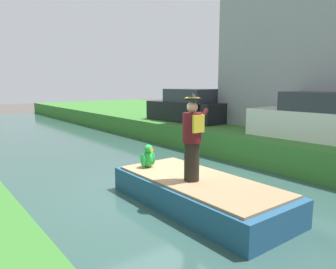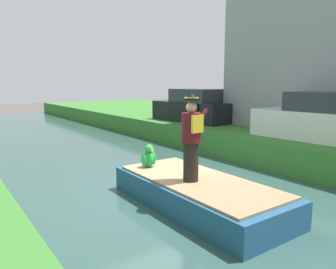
{
  "view_description": "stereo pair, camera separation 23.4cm",
  "coord_description": "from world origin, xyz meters",
  "px_view_note": "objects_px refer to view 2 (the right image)",
  "views": [
    {
      "loc": [
        -4.62,
        -6.22,
        2.76
      ],
      "look_at": [
        -0.25,
        -0.56,
        1.61
      ],
      "focal_mm": 34.55,
      "sensor_mm": 36.0,
      "label": 1
    },
    {
      "loc": [
        -4.44,
        -6.36,
        2.76
      ],
      "look_at": [
        -0.25,
        -0.56,
        1.61
      ],
      "focal_mm": 34.55,
      "sensor_mm": 36.0,
      "label": 2
    }
  ],
  "objects_px": {
    "boat": "(198,193)",
    "parrot_plush": "(149,157)",
    "person_pirate": "(192,138)",
    "parked_car_white": "(321,120)",
    "parked_car_dark": "(193,108)"
  },
  "relations": [
    {
      "from": "parked_car_white",
      "to": "parked_car_dark",
      "type": "relative_size",
      "value": 0.99
    },
    {
      "from": "person_pirate",
      "to": "parked_car_dark",
      "type": "distance_m",
      "value": 8.54
    },
    {
      "from": "person_pirate",
      "to": "parked_car_dark",
      "type": "xyz_separation_m",
      "value": [
        5.55,
        6.49,
        -0.03
      ]
    },
    {
      "from": "parrot_plush",
      "to": "parked_car_white",
      "type": "height_order",
      "value": "parked_car_white"
    },
    {
      "from": "parrot_plush",
      "to": "parked_car_dark",
      "type": "distance_m",
      "value": 7.61
    },
    {
      "from": "person_pirate",
      "to": "parked_car_dark",
      "type": "height_order",
      "value": "person_pirate"
    },
    {
      "from": "parked_car_white",
      "to": "parked_car_dark",
      "type": "bearing_deg",
      "value": 90.0
    },
    {
      "from": "parked_car_dark",
      "to": "parrot_plush",
      "type": "bearing_deg",
      "value": -138.48
    },
    {
      "from": "boat",
      "to": "parked_car_dark",
      "type": "xyz_separation_m",
      "value": [
        5.36,
        6.5,
        1.21
      ]
    },
    {
      "from": "boat",
      "to": "parked_car_white",
      "type": "distance_m",
      "value": 5.51
    },
    {
      "from": "boat",
      "to": "parked_car_dark",
      "type": "height_order",
      "value": "parked_car_dark"
    },
    {
      "from": "boat",
      "to": "parrot_plush",
      "type": "relative_size",
      "value": 7.39
    },
    {
      "from": "person_pirate",
      "to": "parked_car_white",
      "type": "relative_size",
      "value": 0.45
    },
    {
      "from": "parked_car_white",
      "to": "person_pirate",
      "type": "bearing_deg",
      "value": -176.88
    },
    {
      "from": "parked_car_dark",
      "to": "parked_car_white",
      "type": "bearing_deg",
      "value": -90.0
    }
  ]
}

